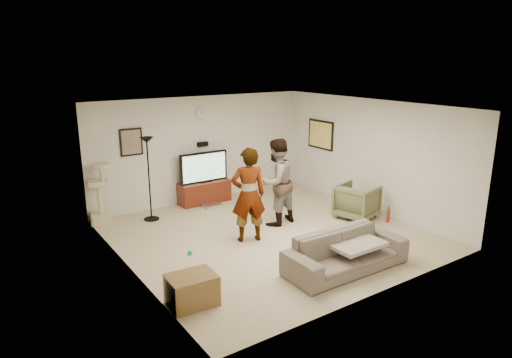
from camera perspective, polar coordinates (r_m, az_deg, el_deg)
floor at (r=8.93m, az=1.62°, el=-7.07°), size 5.50×5.50×0.02m
ceiling at (r=8.31m, az=1.75°, el=9.22°), size 5.50×5.50×0.02m
wall_back at (r=10.83m, az=-6.88°, el=3.77°), size 5.50×0.04×2.50m
wall_front at (r=6.60m, az=15.81°, el=-4.18°), size 5.50×0.04×2.50m
wall_left at (r=7.33m, az=-16.05°, el=-2.26°), size 0.04×5.50×2.50m
wall_right at (r=10.35m, az=14.15°, el=2.89°), size 0.04×5.50×2.50m
wall_clock at (r=10.67m, az=-6.95°, el=8.23°), size 0.26×0.04×0.26m
wall_speaker at (r=10.75m, az=-6.75°, el=4.40°), size 0.25×0.10×0.10m
picture_back at (r=10.09m, az=-15.50°, el=4.52°), size 0.42×0.03×0.52m
picture_right at (r=11.39m, az=8.17°, el=5.57°), size 0.03×0.78×0.62m
tv_stand at (r=10.82m, az=-6.54°, el=-1.65°), size 1.24×0.45×0.52m
console_box at (r=10.54m, az=-5.64°, el=-3.35°), size 0.40×0.30×0.07m
tv at (r=10.66m, az=-6.64°, el=1.51°), size 1.20×0.08×0.71m
tv_screen at (r=10.62m, az=-6.52°, el=1.46°), size 1.11×0.01×0.63m
floor_lamp at (r=9.71m, az=-13.36°, el=-0.06°), size 0.32×0.32×1.78m
cat_tree at (r=9.87m, az=-19.22°, el=-1.74°), size 0.50×0.50×1.29m
person_left at (r=8.37m, az=-0.97°, el=-2.02°), size 0.76×0.63×1.80m
person_right at (r=9.22m, az=2.58°, el=-0.40°), size 0.98×0.82×1.80m
sofa at (r=7.57m, az=11.32°, el=-9.01°), size 2.13×0.87×0.62m
throw_blanket at (r=7.65m, az=12.33°, el=-7.92°), size 0.90×0.70×0.06m
beer_bottle at (r=8.09m, az=16.35°, el=-4.42°), size 0.06×0.06×0.25m
armchair at (r=9.94m, az=12.64°, el=-2.80°), size 0.98×0.96×0.73m
side_table at (r=6.56m, az=-8.11°, el=-13.71°), size 0.69×0.54×0.44m
toy_ball at (r=8.13m, az=-8.34°, el=-9.19°), size 0.08×0.08×0.08m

